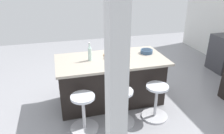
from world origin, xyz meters
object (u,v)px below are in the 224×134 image
Objects in this scene: kitchen_island at (111,80)px; cutting_board at (115,56)px; stool_middle at (121,108)px; water_bottle at (90,54)px; apple_red at (108,55)px; stool_by_window at (156,103)px; fruit_bowl at (147,51)px; stool_near_camera at (84,114)px.

kitchen_island is 5.26× the size of cutting_board.
water_bottle reaches higher than stool_middle.
water_bottle is at bearing 2.92° from apple_red.
kitchen_island is 22.70× the size of apple_red.
cutting_board is 0.15m from apple_red.
stool_by_window is 1.66× the size of cutting_board.
water_bottle reaches higher than kitchen_island.
stool_by_window is at bearing 81.90° from fruit_bowl.
stool_by_window is 1.00× the size of stool_near_camera.
stool_by_window and stool_near_camera have the same top height.
stool_near_camera is at bearing 45.85° from cutting_board.
water_bottle is (0.45, 0.06, 0.11)m from cutting_board.
stool_middle is 2.72× the size of fruit_bowl.
kitchen_island is at bearing -131.95° from stool_near_camera.
kitchen_island is at bearing -90.00° from stool_middle.
fruit_bowl is at bearing -98.10° from stool_by_window.
water_bottle reaches higher than stool_near_camera.
stool_near_camera is 1.61m from fruit_bowl.
cutting_board reaches higher than kitchen_island.
water_bottle is at bearing 4.32° from fruit_bowl.
apple_red is 0.38× the size of fruit_bowl.
stool_by_window is at bearing 180.00° from stool_middle.
apple_red is at bearing -86.21° from stool_middle.
stool_near_camera is (1.19, 0.00, 0.00)m from stool_by_window.
fruit_bowl is (-0.70, -0.06, 0.47)m from kitchen_island.
stool_middle is 1.19m from fruit_bowl.
stool_by_window is 1.06m from cutting_board.
stool_middle is 0.93m from apple_red.
apple_red is (0.13, 0.05, 0.05)m from cutting_board.
stool_near_camera is 7.17× the size of apple_red.
stool_middle is 0.94m from cutting_board.
stool_by_window is at bearing 146.24° from water_bottle.
stool_near_camera is at bearing 70.09° from water_bottle.
cutting_board is (-0.68, -0.70, 0.61)m from stool_near_camera.
fruit_bowl is at bearing -150.87° from stool_near_camera.
stool_by_window is at bearing 134.20° from apple_red.
stool_by_window and stool_middle have the same top height.
stool_middle is at bearing 93.79° from apple_red.
apple_red reaches higher than kitchen_island.
stool_middle is 1.91× the size of water_bottle.
stool_near_camera is 2.72× the size of fruit_bowl.
water_bottle is at bearing -60.44° from stool_middle.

